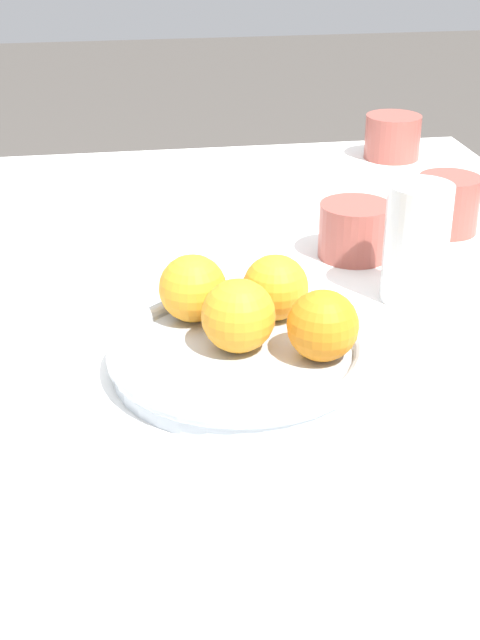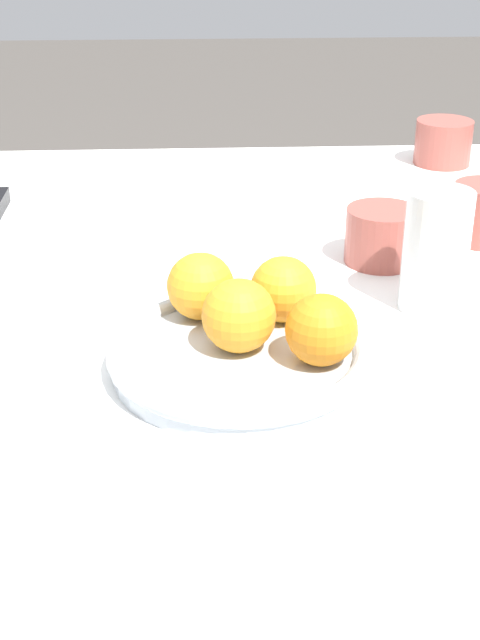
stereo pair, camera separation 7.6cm
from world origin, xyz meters
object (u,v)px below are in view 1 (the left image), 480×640
fruit_platter (240,356)px  orange_2 (323,326)px  orange_3 (275,287)px  water_glass (416,243)px  cup_3 (448,204)px  cup_1 (355,230)px  orange_0 (238,316)px  orange_1 (193,288)px  cup_0 (393,137)px

fruit_platter → orange_2: size_ratio=3.78×
orange_2 → orange_3: same height
water_glass → cup_3: (0.10, 0.18, -0.03)m
water_glass → cup_3: bearing=59.5°
cup_1 → cup_3: cup_3 is taller
cup_1 → orange_0: bearing=-126.2°
orange_1 → orange_2: orange_1 is taller
orange_0 → water_glass: (0.20, 0.11, 0.01)m
fruit_platter → orange_1: 0.08m
orange_0 → orange_3: (0.04, 0.06, -0.00)m
water_glass → cup_0: (0.13, 0.48, -0.03)m
orange_2 → orange_0: bearing=158.6°
water_glass → orange_0: bearing=-150.1°
fruit_platter → water_glass: size_ratio=1.91×
orange_2 → water_glass: bearing=47.2°
orange_2 → cup_1: size_ratio=0.76×
cup_1 → orange_2: bearing=-111.5°
orange_3 → cup_1: (0.13, 0.18, -0.02)m
orange_3 → cup_3: size_ratio=0.82×
cup_0 → water_glass: bearing=-105.5°
orange_2 → orange_3: bearing=106.6°
fruit_platter → orange_3: orange_3 is taller
orange_1 → cup_1: (0.20, 0.17, -0.02)m
fruit_platter → water_glass: water_glass is taller
fruit_platter → cup_3: cup_3 is taller
orange_0 → orange_3: orange_0 is taller
orange_0 → orange_2: 0.07m
cup_3 → orange_0: bearing=-136.1°
fruit_platter → cup_1: bearing=54.3°
fruit_platter → cup_3: (0.30, 0.30, 0.02)m
cup_0 → orange_2: bearing=-113.0°
orange_1 → orange_3: size_ratio=1.03×
orange_1 → cup_0: bearing=55.6°
fruit_platter → orange_2: bearing=-19.1°
orange_0 → orange_1: bearing=116.7°
cup_1 → cup_3: (0.13, 0.06, 0.00)m
water_glass → orange_3: bearing=-159.2°
orange_3 → cup_0: orange_3 is taller
orange_1 → cup_0: size_ratio=0.75×
fruit_platter → orange_0: orange_0 is taller
orange_1 → orange_3: bearing=-6.6°
fruit_platter → orange_1: orange_1 is taller
orange_0 → orange_2: bearing=-21.4°
orange_0 → cup_3: bearing=43.9°
orange_2 → cup_1: (0.10, 0.26, -0.02)m
water_glass → orange_1: bearing=-167.7°
orange_1 → orange_2: bearing=-42.2°
fruit_platter → orange_1: (-0.03, 0.07, 0.04)m
orange_0 → orange_1: 0.07m
orange_2 → orange_3: (-0.02, 0.08, -0.00)m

